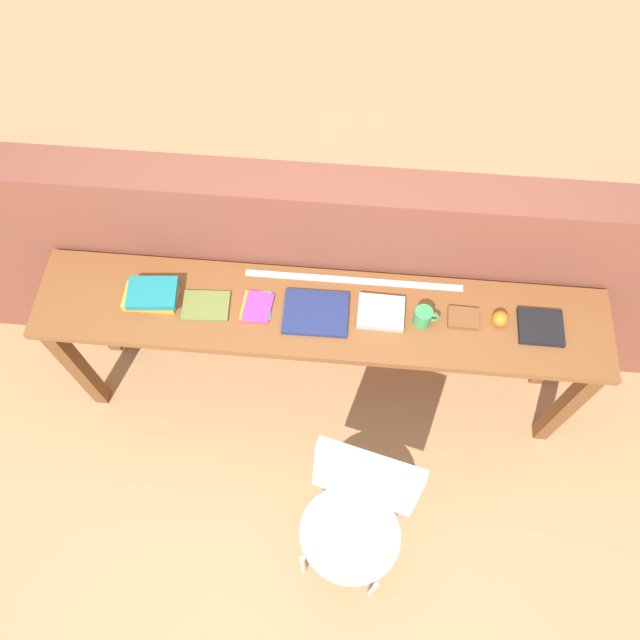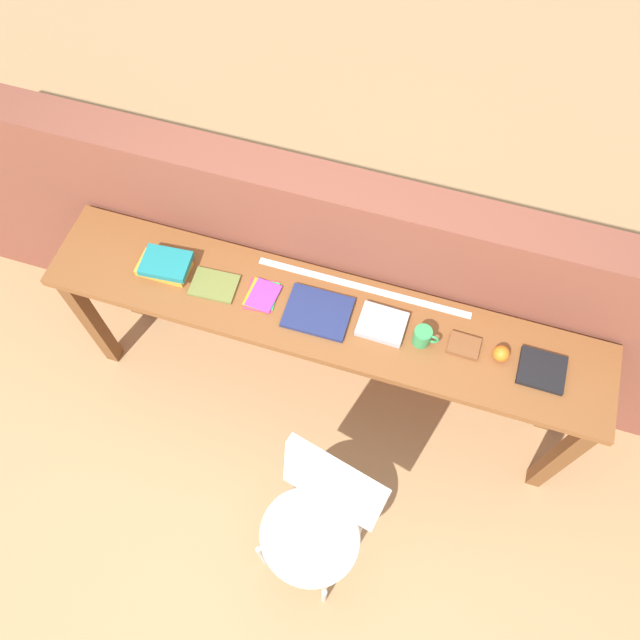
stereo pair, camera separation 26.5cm
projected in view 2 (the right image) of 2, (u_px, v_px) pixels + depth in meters
ground_plane at (306, 438)px, 3.33m from camera, size 40.00×40.00×0.00m
brick_wall_back at (344, 275)px, 3.03m from camera, size 6.00×0.20×1.32m
sideboard at (323, 327)px, 2.81m from camera, size 2.50×0.44×0.88m
chair_white_moulded at (318, 518)px, 2.63m from camera, size 0.53×0.54×0.89m
book_stack_leftmost at (165, 265)px, 2.76m from camera, size 0.24×0.17×0.07m
magazine_cycling at (214, 285)px, 2.74m from camera, size 0.21×0.16×0.01m
pamphlet_pile_colourful at (262, 295)px, 2.72m from camera, size 0.15×0.18×0.01m
book_open_centre at (318, 312)px, 2.68m from camera, size 0.28×0.22×0.02m
book_grey_hardcover at (382, 324)px, 2.64m from camera, size 0.20×0.17×0.03m
mug at (423, 337)px, 2.58m from camera, size 0.11×0.08×0.09m
leather_journal_brown at (464, 346)px, 2.60m from camera, size 0.13×0.10×0.02m
sports_ball_small at (501, 354)px, 2.56m from camera, size 0.07×0.07×0.07m
book_repair_rightmost at (542, 370)px, 2.55m from camera, size 0.19×0.17×0.02m
ruler_metal_back_edge at (363, 288)px, 2.74m from camera, size 0.97×0.03×0.00m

